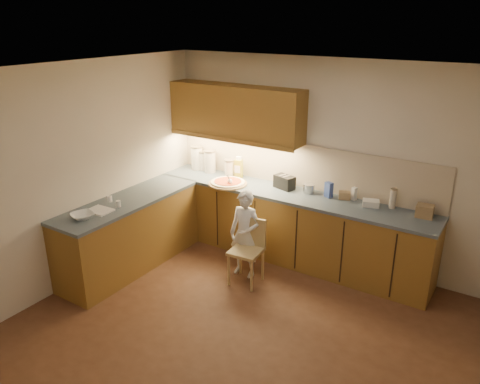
{
  "coord_description": "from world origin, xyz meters",
  "views": [
    {
      "loc": [
        2.13,
        -3.37,
        3.05
      ],
      "look_at": [
        -0.8,
        1.2,
        1.0
      ],
      "focal_mm": 35.0,
      "sensor_mm": 36.0,
      "label": 1
    }
  ],
  "objects": [
    {
      "name": "canister_d",
      "position": [
        -1.38,
        1.84,
        1.04
      ],
      "size": [
        0.15,
        0.15,
        0.24
      ],
      "rotation": [
        0.0,
        0.0,
        -0.32
      ],
      "color": "silver",
      "rests_on": "l_counter"
    },
    {
      "name": "white_bottle",
      "position": [
        0.42,
        1.91,
        1.0
      ],
      "size": [
        0.07,
        0.07,
        0.16
      ],
      "primitive_type": "cube",
      "rotation": [
        0.0,
        0.0,
        -0.41
      ],
      "color": "white",
      "rests_on": "l_counter"
    },
    {
      "name": "mixing_bowl",
      "position": [
        -1.95,
        -0.28,
        0.95
      ],
      "size": [
        0.32,
        0.32,
        0.06
      ],
      "primitive_type": "imported",
      "rotation": [
        0.0,
        0.0,
        -0.33
      ],
      "color": "white",
      "rests_on": "l_counter"
    },
    {
      "name": "room",
      "position": [
        0.0,
        0.0,
        1.68
      ],
      "size": [
        4.54,
        4.5,
        2.62
      ],
      "color": "#512F1B",
      "rests_on": "ground"
    },
    {
      "name": "dough_cloth",
      "position": [
        -1.95,
        -0.04,
        0.93
      ],
      "size": [
        0.29,
        0.23,
        0.02
      ],
      "primitive_type": "cube",
      "rotation": [
        0.0,
        0.0,
        0.04
      ],
      "color": "white",
      "rests_on": "l_counter"
    },
    {
      "name": "l_counter",
      "position": [
        -0.92,
        1.25,
        0.46
      ],
      "size": [
        3.77,
        2.62,
        0.92
      ],
      "color": "olive",
      "rests_on": "ground"
    },
    {
      "name": "card_box_a",
      "position": [
        0.31,
        1.87,
        0.97
      ],
      "size": [
        0.16,
        0.14,
        0.1
      ],
      "primitive_type": "cube",
      "rotation": [
        0.0,
        0.0,
        0.41
      ],
      "color": "tan",
      "rests_on": "l_counter"
    },
    {
      "name": "canister_a",
      "position": [
        -1.97,
        1.85,
        1.1
      ],
      "size": [
        0.18,
        0.18,
        0.35
      ],
      "rotation": [
        0.0,
        0.0,
        -0.35
      ],
      "color": "white",
      "rests_on": "l_counter"
    },
    {
      "name": "wooden_chair",
      "position": [
        -0.49,
        0.91,
        0.46
      ],
      "size": [
        0.39,
        0.39,
        0.8
      ],
      "rotation": [
        0.0,
        0.0,
        0.08
      ],
      "color": "tan",
      "rests_on": "ground"
    },
    {
      "name": "child",
      "position": [
        -0.6,
        1.0,
        0.55
      ],
      "size": [
        0.42,
        0.28,
        1.11
      ],
      "primitive_type": "imported",
      "rotation": [
        0.0,
        0.0,
        0.05
      ],
      "color": "white",
      "rests_on": "ground"
    },
    {
      "name": "oil_jug",
      "position": [
        -1.24,
        1.86,
        1.06
      ],
      "size": [
        0.12,
        0.09,
        0.31
      ],
      "rotation": [
        0.0,
        0.0,
        0.21
      ],
      "color": "gold",
      "rests_on": "l_counter"
    },
    {
      "name": "flat_pack",
      "position": [
        0.66,
        1.82,
        0.96
      ],
      "size": [
        0.23,
        0.19,
        0.08
      ],
      "primitive_type": "cube",
      "rotation": [
        0.0,
        0.0,
        0.32
      ],
      "color": "silver",
      "rests_on": "l_counter"
    },
    {
      "name": "upper_cabinets",
      "position": [
        -1.27,
        1.82,
        1.85
      ],
      "size": [
        1.95,
        0.36,
        0.73
      ],
      "color": "olive",
      "rests_on": "ground"
    },
    {
      "name": "card_box_b",
      "position": [
        1.27,
        1.83,
        0.99
      ],
      "size": [
        0.2,
        0.16,
        0.14
      ],
      "primitive_type": "cube",
      "rotation": [
        0.0,
        0.0,
        0.07
      ],
      "color": "#997B52",
      "rests_on": "l_counter"
    },
    {
      "name": "spice_jar_b",
      "position": [
        -1.86,
        0.18,
        0.96
      ],
      "size": [
        0.06,
        0.06,
        0.08
      ],
      "primitive_type": "cylinder",
      "rotation": [
        0.0,
        0.0,
        -0.13
      ],
      "color": "silver",
      "rests_on": "l_counter"
    },
    {
      "name": "blue_box",
      "position": [
        0.11,
        1.83,
        1.02
      ],
      "size": [
        0.12,
        0.1,
        0.19
      ],
      "primitive_type": "cube",
      "rotation": [
        0.0,
        0.0,
        -0.43
      ],
      "color": "#364FA3",
      "rests_on": "l_counter"
    },
    {
      "name": "backsplash",
      "position": [
        -0.38,
        1.99,
        1.21
      ],
      "size": [
        3.75,
        0.02,
        0.58
      ],
      "primitive_type": "cube",
      "color": "#C6B599",
      "rests_on": "l_counter"
    },
    {
      "name": "toaster",
      "position": [
        -0.5,
        1.81,
        1.01
      ],
      "size": [
        0.3,
        0.23,
        0.18
      ],
      "rotation": [
        0.0,
        0.0,
        -0.29
      ],
      "color": "black",
      "rests_on": "l_counter"
    },
    {
      "name": "steel_pot",
      "position": [
        -0.16,
        1.84,
        0.98
      ],
      "size": [
        0.16,
        0.16,
        0.12
      ],
      "color": "silver",
      "rests_on": "l_counter"
    },
    {
      "name": "spice_jar_a",
      "position": [
        -2.07,
        0.24,
        0.96
      ],
      "size": [
        0.07,
        0.07,
        0.07
      ],
      "primitive_type": "cylinder",
      "rotation": [
        0.0,
        0.0,
        0.23
      ],
      "color": "white",
      "rests_on": "l_counter"
    },
    {
      "name": "canister_b",
      "position": [
        -1.87,
        1.88,
        1.06
      ],
      "size": [
        0.16,
        0.16,
        0.29
      ],
      "rotation": [
        0.0,
        0.0,
        -0.19
      ],
      "color": "silver",
      "rests_on": "l_counter"
    },
    {
      "name": "canister_c",
      "position": [
        -1.73,
        1.84,
        1.08
      ],
      "size": [
        0.17,
        0.17,
        0.33
      ],
      "rotation": [
        0.0,
        0.0,
        0.41
      ],
      "color": "silver",
      "rests_on": "l_counter"
    },
    {
      "name": "pizza_on_board",
      "position": [
        -1.21,
        1.53,
        0.94
      ],
      "size": [
        0.52,
        0.52,
        0.21
      ],
      "rotation": [
        0.0,
        0.0,
        0.24
      ],
      "color": "tan",
      "rests_on": "l_counter"
    },
    {
      "name": "tall_jar",
      "position": [
        0.89,
        1.9,
        1.04
      ],
      "size": [
        0.08,
        0.08,
        0.25
      ],
      "rotation": [
        0.0,
        0.0,
        0.25
      ],
      "color": "beige",
      "rests_on": "l_counter"
    }
  ]
}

